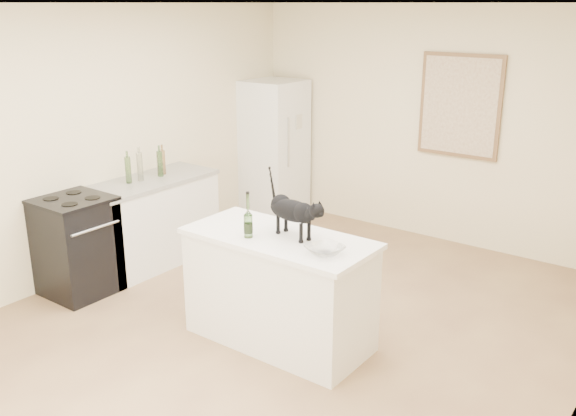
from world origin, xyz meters
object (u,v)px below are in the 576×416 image
Objects in this scene: fridge at (273,148)px; glass_bowl at (325,250)px; stove at (77,247)px; wine_bottle at (248,218)px; black_cat at (293,213)px.

fridge is 3.68m from glass_bowl.
fridge is at bearing 133.75° from glass_bowl.
stove is 1.99m from wine_bottle.
fridge is 5.42× the size of wine_bottle.
fridge reaches higher than stove.
fridge is 3.30m from black_cat.
black_cat is 1.69× the size of wine_bottle.
glass_bowl is (2.54, 0.30, 0.48)m from stove.
glass_bowl is at bearing -8.47° from black_cat.
stove is 2.60m from glass_bowl.
black_cat is at bearing 11.79° from stove.
fridge reaches higher than glass_bowl.
glass_bowl reaches higher than stove.
stove is 0.53× the size of fridge.
wine_bottle is at bearing -55.24° from fridge.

